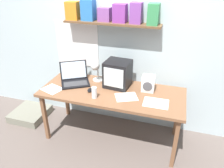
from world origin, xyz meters
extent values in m
plane|color=#655852|center=(0.00, 0.00, 0.00)|extent=(12.00, 12.00, 0.00)
cube|color=silver|center=(0.00, 0.46, 1.30)|extent=(5.60, 0.06, 2.60)
cube|color=white|center=(-0.64, 0.43, 1.13)|extent=(0.62, 0.01, 0.62)
cube|color=brown|center=(-0.11, 0.34, 1.47)|extent=(1.22, 0.18, 0.02)
cube|color=orange|center=(-0.63, 0.36, 1.60)|extent=(0.16, 0.15, 0.22)
cube|color=#2B70BD|center=(-0.42, 0.36, 1.61)|extent=(0.16, 0.14, 0.25)
cube|color=#884D99|center=(-0.21, 0.37, 1.57)|extent=(0.15, 0.12, 0.16)
cube|color=purple|center=(-0.01, 0.36, 1.59)|extent=(0.16, 0.13, 0.22)
cube|color=purple|center=(0.18, 0.37, 1.60)|extent=(0.13, 0.13, 0.24)
cube|color=#378A51|center=(0.39, 0.35, 1.60)|extent=(0.12, 0.16, 0.24)
cube|color=brown|center=(0.00, 0.00, 0.70)|extent=(1.77, 0.72, 0.03)
cube|color=brown|center=(-0.82, -0.30, 0.34)|extent=(0.04, 0.05, 0.68)
cube|color=brown|center=(0.82, -0.30, 0.34)|extent=(0.04, 0.05, 0.68)
cube|color=brown|center=(-0.82, 0.30, 0.34)|extent=(0.04, 0.05, 0.68)
cube|color=brown|center=(0.82, 0.30, 0.34)|extent=(0.04, 0.05, 0.68)
cube|color=black|center=(0.03, 0.16, 0.89)|extent=(0.33, 0.31, 0.34)
cube|color=silver|center=(0.01, 0.02, 0.90)|extent=(0.25, 0.03, 0.24)
cube|color=black|center=(-0.51, 0.03, 0.73)|extent=(0.43, 0.40, 0.02)
cube|color=#38383A|center=(-0.50, 0.02, 0.74)|extent=(0.33, 0.27, 0.00)
cube|color=black|center=(-0.60, 0.18, 0.85)|extent=(0.36, 0.27, 0.23)
cube|color=silver|center=(-0.60, 0.18, 0.85)|extent=(0.33, 0.25, 0.21)
cylinder|color=silver|center=(-0.27, 0.23, 0.73)|extent=(0.14, 0.14, 0.01)
cylinder|color=silver|center=(-0.27, 0.23, 0.84)|extent=(0.02, 0.02, 0.22)
sphere|color=silver|center=(-0.28, 0.16, 0.96)|extent=(0.12, 0.12, 0.12)
cylinder|color=white|center=(-0.15, -0.21, 0.79)|extent=(0.06, 0.06, 0.14)
cylinder|color=#4CC656|center=(-0.15, -0.21, 0.77)|extent=(0.05, 0.05, 0.10)
cube|color=white|center=(0.42, 0.15, 0.82)|extent=(0.16, 0.14, 0.20)
cylinder|color=#4C4C51|center=(0.42, 0.08, 0.81)|extent=(0.12, 0.01, 0.12)
ellipsoid|color=black|center=(-0.26, -0.08, 0.73)|extent=(0.07, 0.11, 0.03)
cube|color=white|center=(0.56, -0.11, 0.72)|extent=(0.28, 0.22, 0.00)
cube|color=white|center=(0.20, -0.09, 0.72)|extent=(0.31, 0.29, 0.00)
cube|color=white|center=(-0.74, -0.18, 0.72)|extent=(0.29, 0.26, 0.00)
cube|color=gray|center=(-1.35, 0.05, 0.06)|extent=(0.50, 0.50, 0.11)
camera|label=1|loc=(0.69, -2.25, 2.06)|focal=35.00mm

